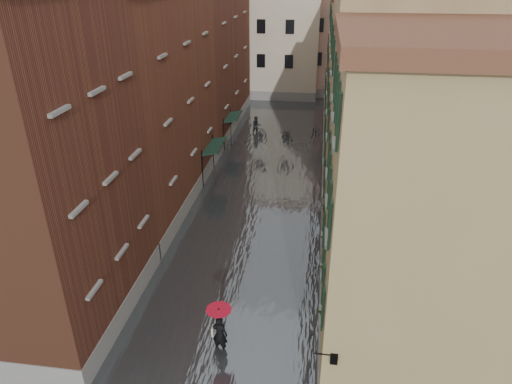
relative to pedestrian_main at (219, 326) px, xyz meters
The scene contains 16 objects.
ground 3.55m from the pedestrian_main, 93.65° to the left, with size 120.00×120.00×0.00m, color #57575A.
floodwater 16.35m from the pedestrian_main, 90.74° to the left, with size 10.00×60.00×0.20m, color #474C4F.
building_left_near 9.00m from the pedestrian_main, 169.72° to the left, with size 6.00×8.00×13.00m, color brown.
building_left_mid 15.11m from the pedestrian_main, 120.37° to the left, with size 6.00×14.00×12.50m, color #5B301C.
building_left_far 28.82m from the pedestrian_main, 104.79° to the left, with size 6.00×16.00×14.00m, color brown.
building_right_near 8.24m from the pedestrian_main, 10.90° to the left, with size 6.00×8.00×11.50m, color #9A884F.
building_right_mid 15.00m from the pedestrian_main, 61.12° to the left, with size 6.00×14.00×13.00m, color tan.
building_right_far 28.49m from the pedestrian_main, 76.04° to the left, with size 6.00×16.00×11.50m, color #9A884F.
building_end_cream 41.76m from the pedestrian_main, 94.45° to the left, with size 12.00×9.00×13.00m, color beige.
building_end_pink 43.95m from the pedestrian_main, 82.39° to the left, with size 10.00×9.00×12.00m, color tan.
awning_near 16.16m from the pedestrian_main, 103.25° to the left, with size 1.09×3.31×2.80m.
awning_far 22.92m from the pedestrian_main, 99.30° to the left, with size 1.09×3.01×2.80m.
wall_lantern 5.22m from the pedestrian_main, 33.17° to the right, with size 0.71×0.22×0.35m.
window_planters 5.21m from the pedestrian_main, 33.81° to the left, with size 0.59×8.39×0.84m.
pedestrian_main is the anchor object (origin of this frame).
pedestrian_far 25.64m from the pedestrian_main, 94.77° to the left, with size 0.84×0.65×1.73m, color black.
Camera 1 is at (3.43, -16.25, 13.47)m, focal length 32.00 mm.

